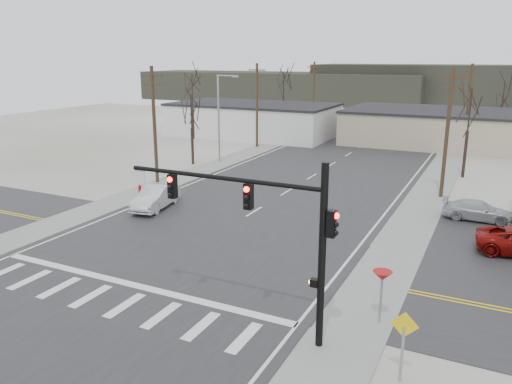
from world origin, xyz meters
TOP-DOWN VIEW (x-y plane):
  - ground at (0.00, 0.00)m, footprint 140.00×140.00m
  - main_road at (0.00, 15.00)m, footprint 18.00×110.00m
  - cross_road at (0.00, 0.00)m, footprint 90.00×10.00m
  - sidewalk_left at (-10.60, 20.00)m, footprint 3.00×90.00m
  - sidewalk_right at (10.60, 20.00)m, footprint 3.00×90.00m
  - traffic_signal_mast at (7.89, -6.20)m, footprint 8.95×0.43m
  - fire_hydrant at (-10.20, 8.00)m, footprint 0.24×0.24m
  - yield_sign at (11.50, -3.50)m, footprint 0.80×0.80m
  - diamond_sign at (13.00, -7.00)m, footprint 0.92×0.10m
  - building_left_far at (-16.00, 40.00)m, footprint 22.30×12.30m
  - building_right_far at (10.00, 44.00)m, footprint 26.30×14.30m
  - upole_left_b at (-11.50, 12.00)m, footprint 2.20×0.30m
  - upole_left_c at (-11.50, 32.00)m, footprint 2.20×0.30m
  - upole_left_d at (-11.50, 52.00)m, footprint 2.20×0.30m
  - upole_right_a at (11.50, 18.00)m, footprint 2.20×0.30m
  - upole_right_b at (11.50, 40.00)m, footprint 2.20×0.30m
  - streetlight_main at (-10.80, 22.00)m, footprint 2.40×0.25m
  - tree_left_near at (-13.00, 20.00)m, footprint 3.30×3.30m
  - tree_right_mid at (12.50, 26.00)m, footprint 3.74×3.74m
  - tree_left_far at (-14.00, 46.00)m, footprint 3.96×3.96m
  - tree_right_far at (15.00, 52.00)m, footprint 3.52×3.52m
  - tree_left_mid at (-22.00, 34.00)m, footprint 3.96×3.96m
  - hill_left at (-35.00, 92.00)m, footprint 70.00×18.00m
  - hill_center at (15.00, 96.00)m, footprint 80.00×18.00m
  - sedan_crossing at (-6.83, 5.63)m, footprint 2.55×5.20m
  - car_far_a at (2.52, 49.56)m, footprint 2.02×4.61m
  - car_far_b at (-5.90, 46.60)m, footprint 2.83×4.19m
  - car_parked_silver at (14.41, 13.00)m, footprint 4.57×1.97m

SIDE VIEW (x-z plane):
  - ground at x=0.00m, z-range 0.00..0.00m
  - cross_road at x=0.00m, z-range 0.00..0.04m
  - main_road at x=0.00m, z-range 0.00..0.05m
  - sidewalk_left at x=-10.60m, z-range 0.00..0.06m
  - sidewalk_right at x=10.60m, z-range 0.00..0.06m
  - fire_hydrant at x=-10.20m, z-range 0.02..0.89m
  - car_parked_silver at x=14.41m, z-range 0.03..1.35m
  - car_far_a at x=2.52m, z-range 0.05..1.36m
  - car_far_b at x=-5.90m, z-range 0.05..1.37m
  - sedan_crossing at x=-6.83m, z-range 0.05..1.69m
  - diamond_sign at x=13.00m, z-range 0.30..2.91m
  - yield_sign at x=11.50m, z-range 0.89..3.24m
  - building_right_far at x=10.00m, z-range 0.00..4.30m
  - building_left_far at x=-16.00m, z-range 0.01..4.51m
  - hill_left at x=-35.00m, z-range 0.00..7.00m
  - hill_center at x=15.00m, z-range 0.00..9.00m
  - traffic_signal_mast at x=7.89m, z-range 1.07..8.27m
  - streetlight_main at x=-10.80m, z-range 0.59..9.59m
  - upole_left_b at x=-11.50m, z-range 0.22..10.22m
  - upole_left_c at x=-11.50m, z-range 0.22..10.22m
  - upole_left_d at x=-11.50m, z-range 0.22..10.22m
  - upole_right_a at x=11.50m, z-range 0.22..10.22m
  - upole_right_b at x=11.50m, z-range 0.22..10.22m
  - tree_left_near at x=-13.00m, z-range 1.55..8.90m
  - tree_right_far at x=15.00m, z-range 1.66..9.50m
  - tree_right_mid at x=12.50m, z-range 1.77..10.10m
  - tree_left_far at x=-14.00m, z-range 1.87..10.69m
  - tree_left_mid at x=-22.00m, z-range 1.87..10.69m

